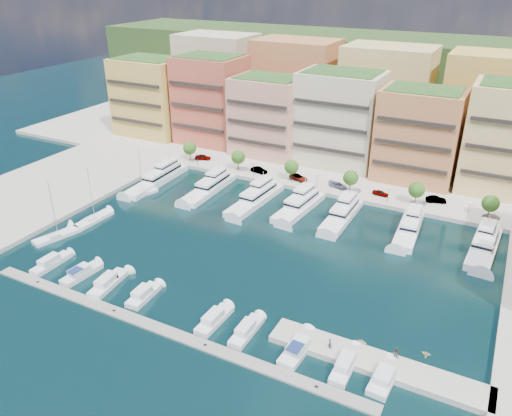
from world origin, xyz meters
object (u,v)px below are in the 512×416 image
at_px(car_5, 436,199).
at_px(tree_3, 351,178).
at_px(sailboat_0, 57,237).
at_px(sailboat_2, 142,194).
at_px(car_3, 338,185).
at_px(tree_1, 238,157).
at_px(yacht_6, 485,245).
at_px(yacht_3, 300,205).
at_px(cruiser_5, 214,320).
at_px(car_2, 299,177).
at_px(lamppost_2, 317,179).
at_px(cruiser_7, 298,349).
at_px(cruiser_6, 246,331).
at_px(tender_1, 362,342).
at_px(yacht_4, 343,214).
at_px(tender_3, 426,354).
at_px(yacht_0, 159,178).
at_px(cruiser_0, 51,263).
at_px(person_1, 395,353).
at_px(lamppost_3, 388,192).
at_px(yacht_2, 257,197).
at_px(car_0, 203,157).
at_px(yacht_5, 409,227).
at_px(cruiser_8, 345,366).
at_px(tree_4, 417,190).
at_px(lamppost_0, 197,156).
at_px(cruiser_9, 384,379).
at_px(cruiser_2, 108,283).
at_px(sailboat_1, 93,220).
at_px(lamppost_1, 254,167).
at_px(car_4, 380,193).
at_px(tree_2, 292,167).
at_px(lamppost_4, 469,208).
at_px(person_0, 330,344).
at_px(yacht_1, 210,187).

bearing_deg(car_5, tree_3, 81.32).
height_order(tree_3, sailboat_0, sailboat_0).
xyz_separation_m(sailboat_2, car_3, (42.92, 24.87, 1.39)).
xyz_separation_m(tree_1, yacht_6, (64.61, -13.12, -3.53)).
bearing_deg(yacht_3, cruiser_5, -84.80).
distance_m(tree_1, tree_3, 32.00).
bearing_deg(yacht_3, car_2, 114.55).
distance_m(car_3, car_5, 23.84).
distance_m(lamppost_2, cruiser_7, 59.03).
distance_m(cruiser_6, tender_1, 17.85).
bearing_deg(yacht_4, tender_3, -55.39).
height_order(tender_1, car_3, car_3).
bearing_deg(car_5, yacht_0, 87.05).
distance_m(cruiser_0, person_1, 64.98).
xyz_separation_m(lamppost_3, yacht_2, (-28.88, -11.86, -2.62)).
bearing_deg(car_0, tender_1, -151.63).
bearing_deg(yacht_5, cruiser_8, -89.02).
bearing_deg(cruiser_7, tree_4, 85.02).
bearing_deg(lamppost_0, yacht_2, -25.27).
relative_size(cruiser_0, cruiser_9, 1.14).
height_order(cruiser_2, car_3, car_3).
distance_m(lamppost_0, car_3, 40.70).
bearing_deg(yacht_4, tree_3, 101.21).
distance_m(cruiser_6, car_3, 59.40).
bearing_deg(cruiser_0, lamppost_2, 59.72).
xyz_separation_m(yacht_2, sailboat_1, (-27.92, -26.29, -0.90)).
bearing_deg(yacht_0, cruiser_0, -80.72).
distance_m(lamppost_2, yacht_3, 11.08).
relative_size(tree_3, yacht_2, 0.26).
distance_m(lamppost_1, car_4, 33.70).
xyz_separation_m(tree_2, car_5, (36.23, 3.45, -2.97)).
bearing_deg(person_1, tree_1, -63.22).
relative_size(yacht_0, sailboat_1, 1.79).
bearing_deg(lamppost_3, lamppost_2, 180.00).
bearing_deg(car_5, tender_3, 170.02).
xyz_separation_m(yacht_5, tender_1, (1.43, -39.32, -0.80)).
bearing_deg(yacht_3, yacht_6, -0.08).
distance_m(yacht_2, car_5, 42.90).
distance_m(yacht_3, car_2, 15.51).
relative_size(lamppost_4, car_0, 0.91).
height_order(yacht_0, yacht_4, same).
bearing_deg(sailboat_0, tree_3, 45.90).
xyz_separation_m(yacht_2, person_0, (34.06, -42.04, 0.66)).
bearing_deg(yacht_3, lamppost_1, 149.32).
height_order(lamppost_0, tender_1, lamppost_0).
distance_m(tree_3, lamppost_1, 26.12).
distance_m(tree_1, person_1, 77.84).
relative_size(sailboat_0, person_1, 7.08).
height_order(yacht_1, person_0, yacht_1).
height_order(yacht_1, sailboat_2, sailboat_2).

